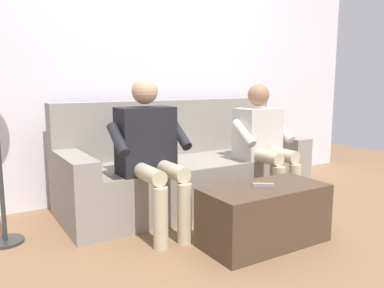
# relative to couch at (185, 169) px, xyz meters

# --- Properties ---
(ground_plane) EXTENTS (8.00, 8.00, 0.00)m
(ground_plane) POSITION_rel_couch_xyz_m (0.00, 0.75, -0.31)
(ground_plane) COLOR #846042
(back_wall) EXTENTS (5.15, 0.06, 2.66)m
(back_wall) POSITION_rel_couch_xyz_m (0.00, -0.52, 1.02)
(back_wall) COLOR silver
(back_wall) RESTS_ON ground
(couch) EXTENTS (2.22, 0.82, 0.92)m
(couch) POSITION_rel_couch_xyz_m (0.00, 0.00, 0.00)
(couch) COLOR gray
(couch) RESTS_ON ground
(coffee_table) EXTENTS (0.86, 0.42, 0.40)m
(coffee_table) POSITION_rel_couch_xyz_m (0.00, 1.06, -0.11)
(coffee_table) COLOR #4C3828
(coffee_table) RESTS_ON ground
(person_left_seated) EXTENTS (0.52, 0.56, 1.07)m
(person_left_seated) POSITION_rel_couch_xyz_m (-0.55, 0.40, 0.29)
(person_left_seated) COLOR beige
(person_left_seated) RESTS_ON ground
(person_right_seated) EXTENTS (0.56, 0.58, 1.12)m
(person_right_seated) POSITION_rel_couch_xyz_m (0.55, 0.43, 0.31)
(person_right_seated) COLOR black
(person_right_seated) RESTS_ON ground
(remote_gray) EXTENTS (0.13, 0.11, 0.02)m
(remote_gray) POSITION_rel_couch_xyz_m (0.01, 1.05, 0.10)
(remote_gray) COLOR gray
(remote_gray) RESTS_ON coffee_table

